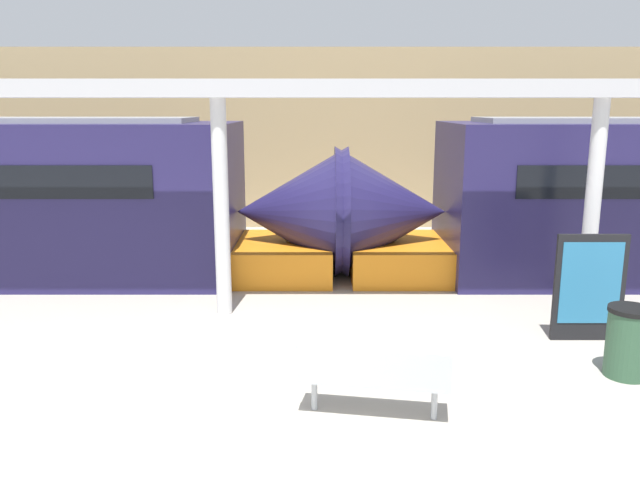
{
  "coord_description": "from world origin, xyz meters",
  "views": [
    {
      "loc": [
        0.27,
        -5.54,
        3.42
      ],
      "look_at": [
        0.28,
        3.83,
        1.4
      ],
      "focal_mm": 35.0,
      "sensor_mm": 36.0,
      "label": 1
    }
  ],
  "objects_px": {
    "bench_near": "(373,375)",
    "poster_board": "(588,287)",
    "support_column_near": "(221,209)",
    "support_column_far": "(591,209)",
    "trash_bin": "(627,342)"
  },
  "relations": [
    {
      "from": "bench_near",
      "to": "support_column_far",
      "type": "xyz_separation_m",
      "value": [
        3.85,
        3.61,
        1.27
      ]
    },
    {
      "from": "poster_board",
      "to": "bench_near",
      "type": "bearing_deg",
      "value": -144.77
    },
    {
      "from": "support_column_near",
      "to": "trash_bin",
      "type": "bearing_deg",
      "value": -24.28
    },
    {
      "from": "bench_near",
      "to": "support_column_far",
      "type": "height_order",
      "value": "support_column_far"
    },
    {
      "from": "support_column_near",
      "to": "support_column_far",
      "type": "height_order",
      "value": "same"
    },
    {
      "from": "poster_board",
      "to": "support_column_far",
      "type": "xyz_separation_m",
      "value": [
        0.48,
        1.23,
        0.96
      ]
    },
    {
      "from": "bench_near",
      "to": "trash_bin",
      "type": "bearing_deg",
      "value": 27.76
    },
    {
      "from": "trash_bin",
      "to": "poster_board",
      "type": "relative_size",
      "value": 0.57
    },
    {
      "from": "support_column_far",
      "to": "bench_near",
      "type": "bearing_deg",
      "value": -136.83
    },
    {
      "from": "bench_near",
      "to": "support_column_far",
      "type": "relative_size",
      "value": 0.49
    },
    {
      "from": "bench_near",
      "to": "poster_board",
      "type": "bearing_deg",
      "value": 44.82
    },
    {
      "from": "poster_board",
      "to": "support_column_near",
      "type": "bearing_deg",
      "value": 167.53
    },
    {
      "from": "bench_near",
      "to": "support_column_near",
      "type": "distance_m",
      "value": 4.41
    },
    {
      "from": "support_column_near",
      "to": "bench_near",
      "type": "bearing_deg",
      "value": -58.67
    },
    {
      "from": "trash_bin",
      "to": "support_column_near",
      "type": "relative_size",
      "value": 0.26
    }
  ]
}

